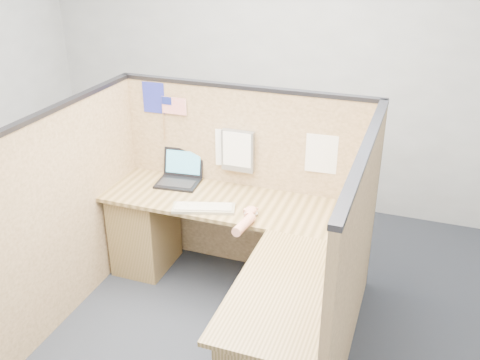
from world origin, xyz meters
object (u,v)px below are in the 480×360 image
at_px(l_desk, 236,272).
at_px(mouse, 251,213).
at_px(keyboard, 204,208).
at_px(laptop, 181,174).

distance_m(l_desk, mouse, 0.43).
relative_size(l_desk, keyboard, 4.10).
distance_m(l_desk, keyboard, 0.52).
height_order(l_desk, mouse, mouse).
bearing_deg(keyboard, laptop, 116.21).
relative_size(keyboard, mouse, 4.70).
bearing_deg(laptop, mouse, -32.43).
bearing_deg(mouse, l_desk, -97.47).
relative_size(laptop, keyboard, 0.74).
bearing_deg(mouse, keyboard, -174.91).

